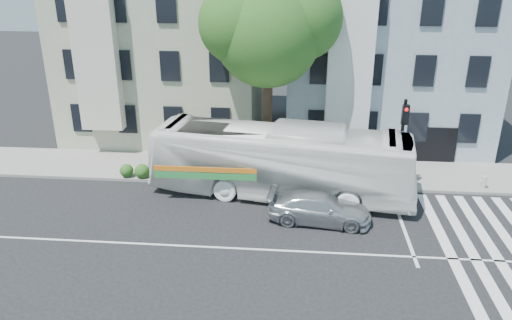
# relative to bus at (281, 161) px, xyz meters

# --- Properties ---
(ground) EXTENTS (120.00, 120.00, 0.00)m
(ground) POSITION_rel_bus_xyz_m (-0.91, -5.20, -1.80)
(ground) COLOR black
(ground) RESTS_ON ground
(sidewalk_far) EXTENTS (80.00, 4.00, 0.15)m
(sidewalk_far) POSITION_rel_bus_xyz_m (-0.91, 2.80, -1.73)
(sidewalk_far) COLOR gray
(sidewalk_far) RESTS_ON ground
(building_left) EXTENTS (12.00, 10.00, 11.00)m
(building_left) POSITION_rel_bus_xyz_m (-7.91, 9.80, 3.70)
(building_left) COLOR #A7AB8F
(building_left) RESTS_ON ground
(building_right) EXTENTS (12.00, 10.00, 11.00)m
(building_right) POSITION_rel_bus_xyz_m (6.09, 9.80, 3.70)
(building_right) COLOR #8E9BA9
(building_right) RESTS_ON ground
(street_tree) EXTENTS (7.30, 5.90, 11.10)m
(street_tree) POSITION_rel_bus_xyz_m (-0.85, 3.54, 6.03)
(street_tree) COLOR #2D2116
(street_tree) RESTS_ON ground
(bus) EXTENTS (4.84, 13.24, 3.61)m
(bus) POSITION_rel_bus_xyz_m (0.00, 0.00, 0.00)
(bus) COLOR white
(bus) RESTS_ON ground
(sedan) EXTENTS (2.34, 4.80, 1.35)m
(sedan) POSITION_rel_bus_xyz_m (1.85, -2.60, -1.13)
(sedan) COLOR silver
(sedan) RESTS_ON ground
(hedge) EXTENTS (8.54, 1.57, 0.70)m
(hedge) POSITION_rel_bus_xyz_m (-4.04, 1.10, -1.30)
(hedge) COLOR #386520
(hedge) RESTS_ON sidewalk_far
(traffic_signal) EXTENTS (0.50, 0.55, 4.81)m
(traffic_signal) POSITION_rel_bus_xyz_m (5.87, 0.88, 1.30)
(traffic_signal) COLOR black
(traffic_signal) RESTS_ON ground
(fire_hydrant) EXTENTS (0.40, 0.23, 0.71)m
(fire_hydrant) POSITION_rel_bus_xyz_m (10.33, 1.33, -1.29)
(fire_hydrant) COLOR #B8B8B3
(fire_hydrant) RESTS_ON sidewalk_far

